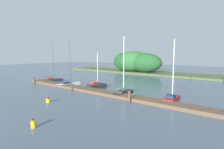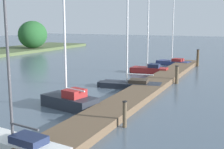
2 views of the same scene
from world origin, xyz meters
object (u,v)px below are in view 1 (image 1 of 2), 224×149
at_px(channel_buoy_0, 48,100).
at_px(channel_buoy_1, 34,124).
at_px(mooring_piling_0, 34,80).
at_px(sailboat_4, 172,98).
at_px(mooring_piling_1, 71,87).
at_px(mooring_piling_2, 129,96).
at_px(sailboat_2, 97,85).
at_px(sailboat_3, 123,92).
at_px(sailboat_1, 70,83).
at_px(sailboat_0, 53,80).

distance_m(channel_buoy_0, channel_buoy_1, 6.63).
bearing_deg(mooring_piling_0, sailboat_4, 7.79).
bearing_deg(channel_buoy_0, mooring_piling_1, 118.30).
distance_m(mooring_piling_2, channel_buoy_1, 9.78).
height_order(sailboat_2, sailboat_3, sailboat_3).
xyz_separation_m(mooring_piling_0, channel_buoy_1, (18.27, -9.58, -0.27)).
distance_m(sailboat_3, mooring_piling_1, 7.43).
distance_m(mooring_piling_0, channel_buoy_0, 14.22).
bearing_deg(mooring_piling_1, sailboat_1, 145.56).
distance_m(sailboat_2, channel_buoy_1, 14.74).
bearing_deg(channel_buoy_0, sailboat_0, 145.33).
height_order(sailboat_3, channel_buoy_1, sailboat_3).
bearing_deg(mooring_piling_2, mooring_piling_1, -179.68).
bearing_deg(sailboat_1, mooring_piling_1, -117.56).
bearing_deg(channel_buoy_0, sailboat_3, 62.47).
xyz_separation_m(mooring_piling_0, mooring_piling_1, (10.31, 0.01, 0.02)).
height_order(sailboat_2, channel_buoy_1, sailboat_2).
distance_m(sailboat_4, channel_buoy_0, 13.20).
bearing_deg(mooring_piling_1, channel_buoy_0, -61.70).
distance_m(sailboat_2, sailboat_3, 5.64).
xyz_separation_m(sailboat_3, mooring_piling_0, (-17.29, -2.55, 0.17)).
height_order(sailboat_2, channel_buoy_0, sailboat_2).
bearing_deg(mooring_piling_1, sailboat_0, 160.85).
bearing_deg(sailboat_2, sailboat_1, 115.67).
relative_size(mooring_piling_0, channel_buoy_1, 1.68).
bearing_deg(sailboat_4, sailboat_2, 83.03).
xyz_separation_m(sailboat_2, mooring_piling_1, (-1.45, -3.63, 0.15)).
xyz_separation_m(mooring_piling_2, channel_buoy_0, (-6.68, -5.39, -0.43)).
relative_size(sailboat_1, mooring_piling_0, 6.58).
bearing_deg(sailboat_0, sailboat_2, -76.87).
distance_m(sailboat_2, mooring_piling_2, 8.87).
bearing_deg(sailboat_3, sailboat_0, 78.17).
distance_m(sailboat_1, mooring_piling_0, 7.22).
relative_size(mooring_piling_1, channel_buoy_0, 2.00).
xyz_separation_m(sailboat_2, channel_buoy_0, (1.43, -8.97, -0.20)).
bearing_deg(channel_buoy_1, sailboat_3, 94.64).
relative_size(sailboat_0, mooring_piling_1, 6.48).
xyz_separation_m(sailboat_0, mooring_piling_0, (-0.59, -3.39, 0.23)).
bearing_deg(sailboat_3, mooring_piling_1, 101.04).
height_order(mooring_piling_0, mooring_piling_1, mooring_piling_1).
bearing_deg(mooring_piling_0, channel_buoy_0, -21.99).
height_order(sailboat_0, sailboat_1, sailboat_0).
relative_size(sailboat_2, sailboat_3, 0.73).
bearing_deg(sailboat_4, mooring_piling_1, 99.04).
bearing_deg(mooring_piling_0, sailboat_0, 80.18).
bearing_deg(sailboat_1, channel_buoy_1, -129.39).
xyz_separation_m(sailboat_4, mooring_piling_0, (-23.28, -3.18, 0.13)).
height_order(sailboat_0, mooring_piling_2, sailboat_0).
distance_m(mooring_piling_1, mooring_piling_2, 9.56).
bearing_deg(sailboat_2, channel_buoy_1, -141.84).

